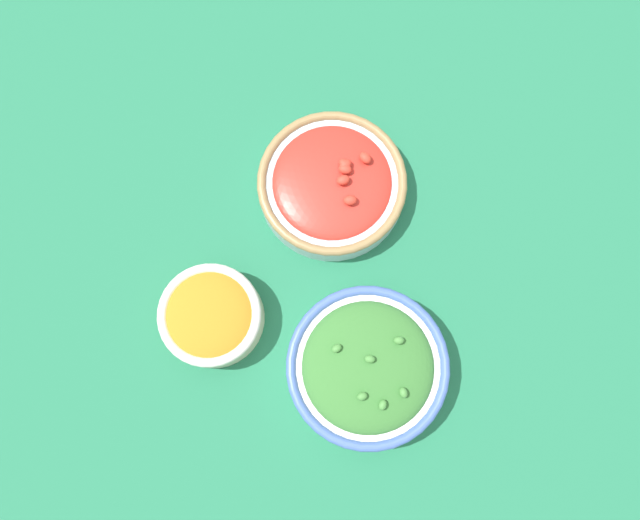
% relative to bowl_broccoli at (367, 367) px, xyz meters
% --- Properties ---
extents(ground_plane, '(3.00, 3.00, 0.00)m').
position_rel_bowl_broccoli_xyz_m(ground_plane, '(0.14, 0.04, -0.04)').
color(ground_plane, '#23704C').
extents(bowl_broccoli, '(0.20, 0.20, 0.08)m').
position_rel_bowl_broccoli_xyz_m(bowl_broccoli, '(0.00, 0.00, 0.00)').
color(bowl_broccoli, white).
rests_on(bowl_broccoli, ground_plane).
extents(bowl_cherry_tomatoes, '(0.20, 0.20, 0.06)m').
position_rel_bowl_broccoli_xyz_m(bowl_cherry_tomatoes, '(0.24, 0.02, -0.01)').
color(bowl_cherry_tomatoes, '#B2C1CC').
rests_on(bowl_cherry_tomatoes, ground_plane).
extents(bowl_carrots, '(0.13, 0.13, 0.06)m').
position_rel_bowl_broccoli_xyz_m(bowl_carrots, '(0.08, 0.19, -0.00)').
color(bowl_carrots, beige).
rests_on(bowl_carrots, ground_plane).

